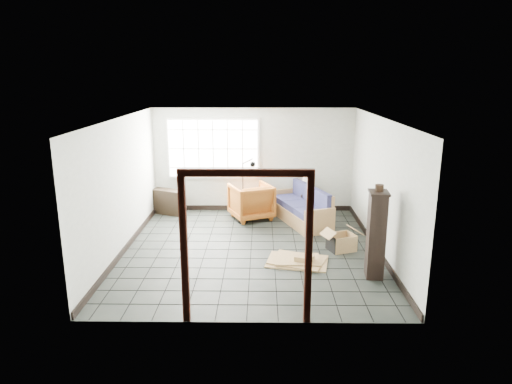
{
  "coord_description": "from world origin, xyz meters",
  "views": [
    {
      "loc": [
        0.21,
        -8.51,
        3.4
      ],
      "look_at": [
        0.09,
        0.3,
        1.11
      ],
      "focal_mm": 32.0,
      "sensor_mm": 36.0,
      "label": 1
    }
  ],
  "objects_px": {
    "futon_sofa": "(303,209)",
    "armchair": "(251,200)",
    "side_table": "(310,196)",
    "tall_shelf": "(376,234)"
  },
  "relations": [
    {
      "from": "armchair",
      "to": "side_table",
      "type": "distance_m",
      "value": 1.49
    },
    {
      "from": "side_table",
      "to": "tall_shelf",
      "type": "xyz_separation_m",
      "value": [
        0.75,
        -3.6,
        0.31
      ]
    },
    {
      "from": "futon_sofa",
      "to": "tall_shelf",
      "type": "relative_size",
      "value": 1.36
    },
    {
      "from": "futon_sofa",
      "to": "tall_shelf",
      "type": "height_order",
      "value": "tall_shelf"
    },
    {
      "from": "futon_sofa",
      "to": "side_table",
      "type": "height_order",
      "value": "futon_sofa"
    },
    {
      "from": "futon_sofa",
      "to": "side_table",
      "type": "xyz_separation_m",
      "value": [
        0.21,
        0.63,
        0.15
      ]
    },
    {
      "from": "futon_sofa",
      "to": "armchair",
      "type": "relative_size",
      "value": 2.21
    },
    {
      "from": "futon_sofa",
      "to": "side_table",
      "type": "distance_m",
      "value": 0.68
    },
    {
      "from": "side_table",
      "to": "tall_shelf",
      "type": "height_order",
      "value": "tall_shelf"
    },
    {
      "from": "futon_sofa",
      "to": "armchair",
      "type": "distance_m",
      "value": 1.28
    }
  ]
}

